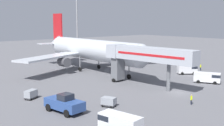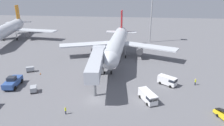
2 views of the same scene
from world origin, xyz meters
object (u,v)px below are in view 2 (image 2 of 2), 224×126
at_px(baggage_cart_rear_right, 30,69).
at_px(ground_crew_worker_foreground, 195,82).
at_px(service_van_mid_left, 168,80).
at_px(safety_cone_alpha, 40,74).
at_px(pushback_tug, 13,82).
at_px(airplane_background, 8,29).
at_px(jet_bridge, 97,62).
at_px(ground_crew_worker_midground, 66,110).
at_px(apron_light_mast, 152,5).
at_px(baggage_cart_rear_left, 34,89).
at_px(airplane_at_gate, 117,43).
at_px(service_van_outer_right, 148,96).

relative_size(baggage_cart_rear_right, ground_crew_worker_foreground, 1.41).
xyz_separation_m(service_van_mid_left, safety_cone_alpha, (-35.60, 2.15, -1.06)).
xyz_separation_m(pushback_tug, baggage_cart_rear_right, (-0.73, 9.71, -0.43)).
bearing_deg(airplane_background, pushback_tug, -55.67).
height_order(service_van_mid_left, ground_crew_worker_foreground, service_van_mid_left).
xyz_separation_m(jet_bridge, ground_crew_worker_foreground, (25.02, 2.71, -5.25)).
relative_size(ground_crew_worker_midground, apron_light_mast, 0.07).
relative_size(jet_bridge, baggage_cart_rear_left, 8.16).
xyz_separation_m(airplane_at_gate, apron_light_mast, (12.79, 25.81, 11.54)).
height_order(jet_bridge, apron_light_mast, apron_light_mast).
bearing_deg(apron_light_mast, safety_cone_alpha, -127.42).
bearing_deg(baggage_cart_rear_right, airplane_background, 130.32).
bearing_deg(pushback_tug, safety_cone_alpha, 68.95).
xyz_separation_m(service_van_mid_left, baggage_cart_rear_right, (-39.48, 3.66, -0.44)).
xyz_separation_m(pushback_tug, apron_light_mast, (36.35, 51.58, 15.85)).
bearing_deg(airplane_at_gate, baggage_cart_rear_right, -146.54).
height_order(airplane_at_gate, apron_light_mast, apron_light_mast).
distance_m(service_van_mid_left, ground_crew_worker_midground, 26.63).
bearing_deg(ground_crew_worker_foreground, service_van_mid_left, -173.15).
bearing_deg(ground_crew_worker_midground, airplane_at_gate, 80.02).
relative_size(pushback_tug, ground_crew_worker_foreground, 3.75).
height_order(jet_bridge, airplane_background, airplane_background).
xyz_separation_m(ground_crew_worker_foreground, safety_cone_alpha, (-42.64, 1.31, -0.70)).
relative_size(jet_bridge, ground_crew_worker_midground, 12.68).
bearing_deg(baggage_cart_rear_left, airplane_background, 128.38).
distance_m(ground_crew_worker_foreground, airplane_background, 85.97).
distance_m(airplane_background, apron_light_mast, 68.56).
distance_m(service_van_outer_right, ground_crew_worker_midground, 17.60).
height_order(jet_bridge, ground_crew_worker_midground, jet_bridge).
xyz_separation_m(baggage_cart_rear_right, baggage_cart_rear_left, (7.35, -11.81, -0.05)).
relative_size(airplane_at_gate, ground_crew_worker_foreground, 24.89).
xyz_separation_m(baggage_cart_rear_right, apron_light_mast, (37.08, 41.87, 16.28)).
height_order(baggage_cart_rear_left, ground_crew_worker_foreground, ground_crew_worker_foreground).
bearing_deg(baggage_cart_rear_right, service_van_mid_left, -5.30).
relative_size(pushback_tug, service_van_outer_right, 1.17).
bearing_deg(service_van_outer_right, ground_crew_worker_midground, -156.68).
bearing_deg(ground_crew_worker_midground, jet_bridge, 76.01).
bearing_deg(ground_crew_worker_midground, ground_crew_worker_foreground, 30.28).
xyz_separation_m(service_van_outer_right, safety_cone_alpha, (-30.31, 10.97, -1.02)).
bearing_deg(apron_light_mast, airplane_at_gate, -116.35).
height_order(ground_crew_worker_foreground, ground_crew_worker_midground, ground_crew_worker_foreground).
bearing_deg(jet_bridge, baggage_cart_rear_left, -156.08).
relative_size(service_van_mid_left, airplane_background, 0.10).
xyz_separation_m(service_van_mid_left, ground_crew_worker_foreground, (7.04, 0.85, -0.36)).
xyz_separation_m(ground_crew_worker_midground, apron_light_mast, (19.04, 61.32, 16.29)).
xyz_separation_m(jet_bridge, airplane_background, (-51.74, 41.15, -0.52)).
bearing_deg(ground_crew_worker_midground, service_van_mid_left, 36.36).
bearing_deg(apron_light_mast, ground_crew_worker_midground, -107.25).
bearing_deg(airplane_at_gate, ground_crew_worker_foreground, -40.33).
distance_m(baggage_cart_rear_right, safety_cone_alpha, 4.22).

